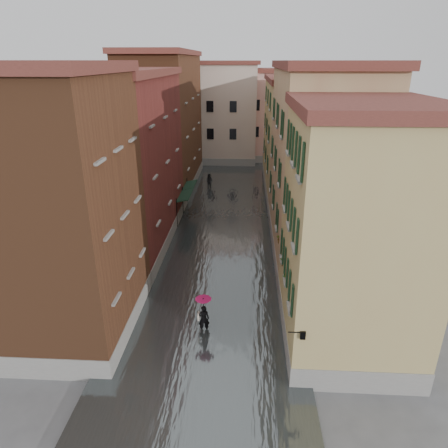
# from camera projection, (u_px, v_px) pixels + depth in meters

# --- Properties ---
(ground) EXTENTS (120.00, 120.00, 0.00)m
(ground) POSITION_uv_depth(u_px,v_px,m) (211.00, 309.00, 23.39)
(ground) COLOR #555658
(ground) RESTS_ON ground
(floodwater) EXTENTS (10.00, 60.00, 0.20)m
(floodwater) POSITION_uv_depth(u_px,v_px,m) (224.00, 224.00, 35.35)
(floodwater) COLOR #444A4B
(floodwater) RESTS_ON ground
(building_left_near) EXTENTS (6.00, 8.00, 13.00)m
(building_left_near) POSITION_uv_depth(u_px,v_px,m) (63.00, 215.00, 19.44)
(building_left_near) COLOR brown
(building_left_near) RESTS_ON ground
(building_left_mid) EXTENTS (6.00, 14.00, 12.50)m
(building_left_mid) POSITION_uv_depth(u_px,v_px,m) (127.00, 165.00, 29.70)
(building_left_mid) COLOR maroon
(building_left_mid) RESTS_ON ground
(building_left_far) EXTENTS (6.00, 16.00, 14.00)m
(building_left_far) POSITION_uv_depth(u_px,v_px,m) (166.00, 125.00, 43.27)
(building_left_far) COLOR brown
(building_left_far) RESTS_ON ground
(building_right_near) EXTENTS (6.00, 8.00, 11.50)m
(building_right_near) POSITION_uv_depth(u_px,v_px,m) (353.00, 236.00, 18.98)
(building_right_near) COLOR tan
(building_right_near) RESTS_ON ground
(building_right_mid) EXTENTS (6.00, 14.00, 13.00)m
(building_right_mid) POSITION_uv_depth(u_px,v_px,m) (317.00, 165.00, 28.86)
(building_right_mid) COLOR tan
(building_right_mid) RESTS_ON ground
(building_right_far) EXTENTS (6.00, 16.00, 11.50)m
(building_right_far) POSITION_uv_depth(u_px,v_px,m) (295.00, 138.00, 43.00)
(building_right_far) COLOR tan
(building_right_far) RESTS_ON ground
(building_end_cream) EXTENTS (12.00, 9.00, 13.00)m
(building_end_cream) POSITION_uv_depth(u_px,v_px,m) (213.00, 114.00, 56.17)
(building_end_cream) COLOR beige
(building_end_cream) RESTS_ON ground
(building_end_pink) EXTENTS (10.00, 9.00, 12.00)m
(building_end_pink) POSITION_uv_depth(u_px,v_px,m) (276.00, 116.00, 57.73)
(building_end_pink) COLOR tan
(building_end_pink) RESTS_ON ground
(awning_near) EXTENTS (1.09, 3.32, 2.80)m
(awning_near) POSITION_uv_depth(u_px,v_px,m) (185.00, 196.00, 35.01)
(awning_near) COLOR black
(awning_near) RESTS_ON ground
(awning_far) EXTENTS (1.09, 2.95, 2.80)m
(awning_far) POSITION_uv_depth(u_px,v_px,m) (190.00, 186.00, 37.90)
(awning_far) COLOR black
(awning_far) RESTS_ON ground
(wall_lantern) EXTENTS (0.71, 0.22, 0.35)m
(wall_lantern) POSITION_uv_depth(u_px,v_px,m) (302.00, 334.00, 16.47)
(wall_lantern) COLOR black
(wall_lantern) RESTS_ON ground
(window_planters) EXTENTS (0.59, 5.73, 0.84)m
(window_planters) POSITION_uv_depth(u_px,v_px,m) (285.00, 253.00, 22.30)
(window_planters) COLOR brown
(window_planters) RESTS_ON ground
(pedestrian_main) EXTENTS (0.87, 0.87, 2.06)m
(pedestrian_main) POSITION_uv_depth(u_px,v_px,m) (204.00, 313.00, 20.96)
(pedestrian_main) COLOR black
(pedestrian_main) RESTS_ON ground
(pedestrian_far) EXTENTS (0.98, 0.86, 1.70)m
(pedestrian_far) POSITION_uv_depth(u_px,v_px,m) (209.00, 181.00, 45.00)
(pedestrian_far) COLOR black
(pedestrian_far) RESTS_ON ground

